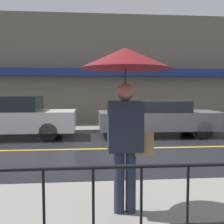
{
  "coord_description": "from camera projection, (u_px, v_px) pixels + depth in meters",
  "views": [
    {
      "loc": [
        -1.83,
        -7.61,
        1.69
      ],
      "look_at": [
        -1.29,
        -1.51,
        1.21
      ],
      "focal_mm": 42.0,
      "sensor_mm": 36.0,
      "label": 1
    }
  ],
  "objects": [
    {
      "name": "sidewalk_far",
      "position": [
        129.0,
        127.0,
        12.04
      ],
      "size": [
        28.0,
        2.18,
        0.12
      ],
      "color": "gray",
      "rests_on": "ground_plane"
    },
    {
      "name": "lane_marking",
      "position": [
        150.0,
        148.0,
        7.85
      ],
      "size": [
        25.2,
        0.12,
        0.01
      ],
      "color": "gold",
      "rests_on": "ground_plane"
    },
    {
      "name": "car_white",
      "position": [
        11.0,
        117.0,
        9.5
      ],
      "size": [
        4.55,
        1.73,
        1.53
      ],
      "color": "silver",
      "rests_on": "ground_plane"
    },
    {
      "name": "ground_plane",
      "position": [
        150.0,
        148.0,
        7.85
      ],
      "size": [
        80.0,
        80.0,
        0.0
      ],
      "primitive_type": "plane",
      "color": "black"
    },
    {
      "name": "pedestrian",
      "position": [
        126.0,
        79.0,
        3.29
      ],
      "size": [
        1.16,
        1.16,
        2.12
      ],
      "rotation": [
        0.0,
        0.0,
        3.14
      ],
      "color": "#23283D",
      "rests_on": "sidewalk_near"
    },
    {
      "name": "building_storefront",
      "position": [
        125.0,
        71.0,
        13.03
      ],
      "size": [
        28.0,
        0.85,
        5.45
      ],
      "color": "#706656",
      "rests_on": "ground_plane"
    },
    {
      "name": "car_grey",
      "position": [
        158.0,
        117.0,
        9.98
      ],
      "size": [
        4.58,
        1.78,
        1.34
      ],
      "color": "slate",
      "rests_on": "ground_plane"
    }
  ]
}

